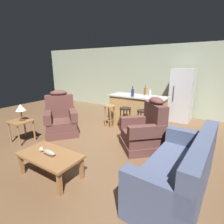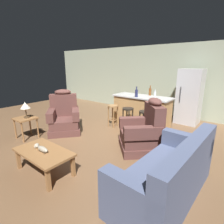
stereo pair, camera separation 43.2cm
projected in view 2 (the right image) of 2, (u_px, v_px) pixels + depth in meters
ground_plane at (115, 139)px, 4.58m from camera, size 12.00×12.00×0.00m
back_wall at (166, 80)px, 6.60m from camera, size 12.00×0.05×2.60m
coffee_table at (44, 154)px, 3.09m from camera, size 1.10×0.60×0.42m
fish_figurine at (42, 149)px, 3.06m from camera, size 0.34×0.10×0.10m
couch at (169, 175)px, 2.52m from camera, size 0.93×1.94×0.94m
recliner_near_lamp at (64, 117)px, 5.01m from camera, size 1.18×1.18×1.20m
recliner_near_island at (143, 132)px, 3.90m from camera, size 1.19×1.19×1.20m
end_table at (26, 121)px, 4.53m from camera, size 0.48×0.48×0.56m
table_lamp at (25, 106)px, 4.42m from camera, size 0.24×0.24×0.41m
kitchen_island at (142, 111)px, 5.47m from camera, size 1.80×0.70×0.95m
bar_stool_left at (113, 112)px, 5.38m from camera, size 0.32×0.32×0.68m
bar_stool_middle at (128, 115)px, 5.06m from camera, size 0.32×0.32×0.68m
bar_stool_right at (145, 119)px, 4.73m from camera, size 0.32×0.32×0.68m
refrigerator at (189, 97)px, 5.64m from camera, size 0.70×0.69×1.76m
bottle_tall_green at (150, 92)px, 5.44m from camera, size 0.08×0.08×0.31m
bottle_short_amber at (136, 93)px, 5.17m from camera, size 0.09×0.09×0.31m
bottle_wine_dark at (155, 94)px, 5.30m from camera, size 0.07×0.07×0.21m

